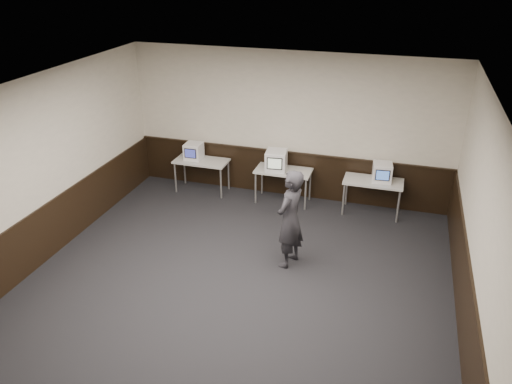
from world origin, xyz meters
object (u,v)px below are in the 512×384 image
emac_left (194,151)px  person (290,219)px  emac_center (276,160)px  desk_left (202,163)px  desk_right (373,184)px  desk_center (283,173)px  emac_right (382,172)px

emac_left → person: bearing=-41.4°
emac_left → emac_center: bearing=-3.4°
desk_left → emac_left: 0.32m
desk_left → desk_right: same height
desk_center → person: (0.69, -2.32, 0.21)m
desk_right → desk_center: bearing=180.0°
emac_left → desk_left: bearing=-9.5°
desk_left → person: 3.49m
emac_center → person: 2.43m
desk_left → desk_right: 3.80m
emac_left → emac_center: emac_center is taller
desk_right → emac_center: 2.07m
emac_center → person: bearing=-75.9°
emac_center → person: (0.85, -2.28, -0.08)m
desk_left → desk_center: size_ratio=1.00×
desk_center → emac_center: 0.33m
emac_left → emac_center: (1.94, -0.07, 0.03)m
emac_center → person: person is taller
desk_right → emac_right: size_ratio=2.69×
desk_center → desk_right: 1.90m
desk_right → person: 2.63m
emac_left → person: size_ratio=0.23×
emac_left → person: (2.78, -2.35, -0.05)m
emac_left → emac_right: 4.14m
desk_center → emac_center: emac_center is taller
desk_left → emac_center: (1.75, -0.05, 0.29)m
emac_right → desk_right: bearing=-173.2°
desk_left → emac_right: emac_right is taller
emac_right → person: 2.72m
person → desk_left: bearing=-115.2°
desk_center → emac_right: bearing=1.0°
desk_left → emac_center: bearing=-1.5°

